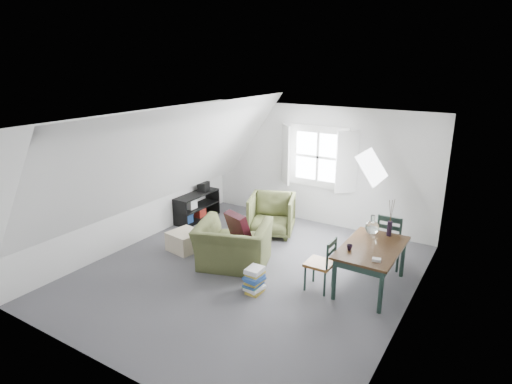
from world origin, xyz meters
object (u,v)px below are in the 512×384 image
Objects in this scene: dining_table at (372,252)px; media_shelf at (196,208)px; ottoman at (185,241)px; armchair_far at (271,233)px; dining_chair_far at (390,239)px; magazine_stack at (254,280)px; dining_chair_near at (322,263)px; armchair_near at (234,266)px.

media_shelf is (-4.15, 0.87, -0.33)m from dining_table.
dining_table reaches higher than ottoman.
armchair_far is 0.93× the size of dining_chair_far.
magazine_stack is at bearing -87.44° from armchair_far.
armchair_far is at bearing 113.31° from magazine_stack.
dining_chair_near is 0.74× the size of media_shelf.
ottoman is 1.34× the size of magazine_stack.
dining_chair_far is at bearing 21.28° from ottoman.
magazine_stack is at bearing -140.02° from dining_table.
dining_chair_far reaches higher than ottoman.
dining_chair_far is at bearing 52.27° from magazine_stack.
armchair_near is 0.86× the size of dining_table.
dining_chair_far is at bearing 169.27° from dining_chair_near.
dining_table is (2.35, -1.07, 0.60)m from armchair_far.
ottoman is 3.65m from dining_chair_far.
dining_chair_far is at bearing -25.32° from armchair_far.
ottoman is at bearing -143.64° from armchair_far.
media_shelf is 2.91× the size of magazine_stack.
dining_chair_near is at bearing -61.83° from armchair_far.
armchair_near is at bearing 26.03° from dining_chair_far.
dining_table reaches higher than magazine_stack.
armchair_far is (-0.15, 1.58, 0.00)m from armchair_near.
ottoman is at bearing 15.86° from dining_chair_far.
dining_chair_far is 1.13× the size of dining_chair_near.
armchair_far is at bearing -9.99° from dining_chair_far.
dining_chair_near reaches higher than armchair_near.
armchair_near reaches higher than ottoman.
armchair_near is at bearing -38.20° from media_shelf.
magazine_stack is at bearing -38.28° from media_shelf.
armchair_far is 2.47m from dining_chair_far.
dining_table is at bearing -14.72° from media_shelf.
magazine_stack reaches higher than ottoman.
dining_chair_far is at bearing -167.02° from armchair_near.
media_shelf is at bearing 144.56° from magazine_stack.
dining_chair_far is 0.83× the size of media_shelf.
media_shelf is 3.34m from magazine_stack.
media_shelf is at bearing -5.45° from dining_chair_far.
dining_chair_far is (2.26, 1.38, 0.50)m from armchair_near.
dining_chair_near is at bearing 163.75° from armchair_near.
ottoman is 0.46× the size of media_shelf.
dining_chair_far is at bearing -2.86° from media_shelf.
armchair_far is 2.65m from dining_table.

